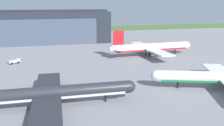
{
  "coord_description": "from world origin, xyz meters",
  "views": [
    {
      "loc": [
        -10.14,
        -67.27,
        26.71
      ],
      "look_at": [
        11.58,
        19.31,
        4.17
      ],
      "focal_mm": 38.33,
      "sensor_mm": 36.0,
      "label": 1
    }
  ],
  "objects": [
    {
      "name": "maintenance_hangar",
      "position": [
        -13.34,
        104.73,
        10.6
      ],
      "size": [
        84.11,
        30.01,
        22.12
      ],
      "color": "#232833",
      "rests_on": "ground_plane"
    },
    {
      "name": "grass_field_strip",
      "position": [
        0.0,
        187.54,
        0.04
      ],
      "size": [
        440.0,
        56.0,
        0.08
      ],
      "primitive_type": "cube",
      "color": "#496B37",
      "rests_on": "ground_plane"
    },
    {
      "name": "airliner_far_left",
      "position": [
        38.78,
        45.36,
        4.34
      ],
      "size": [
        45.54,
        39.4,
        13.63
      ],
      "color": "silver",
      "rests_on": "ground_plane"
    },
    {
      "name": "baggage_tug",
      "position": [
        -27.49,
        45.19,
        1.12
      ],
      "size": [
        5.31,
        4.2,
        2.16
      ],
      "color": "#B7BCC6",
      "rests_on": "ground_plane"
    },
    {
      "name": "ground_plane",
      "position": [
        0.0,
        0.0,
        0.0
      ],
      "size": [
        440.0,
        440.0,
        0.0
      ],
      "primitive_type": "plane",
      "color": "gray"
    },
    {
      "name": "airliner_near_right",
      "position": [
        -11.61,
        -6.36,
        3.66
      ],
      "size": [
        46.15,
        38.35,
        11.64
      ],
      "color": "#282B33",
      "rests_on": "ground_plane"
    }
  ]
}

